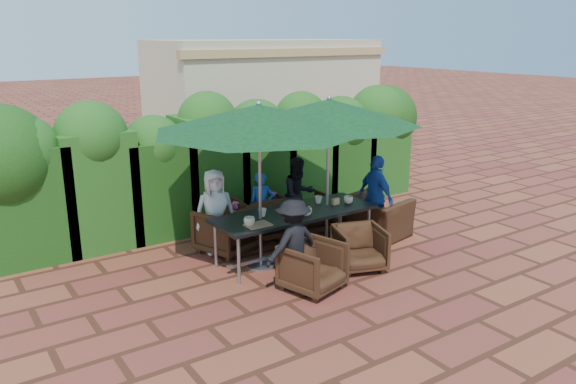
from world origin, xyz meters
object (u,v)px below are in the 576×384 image
dining_table (295,216)px  umbrella_right (329,112)px  umbrella_left (259,118)px  chair_near_right (360,246)px  chair_far_right (310,211)px  chair_near_left (313,264)px  chair_far_mid (260,215)px  chair_far_left (226,227)px  chair_end_right (376,211)px

dining_table → umbrella_right: (0.61, 0.01, 1.54)m
umbrella_left → chair_near_right: (1.16, -0.88, -1.86)m
chair_far_right → chair_near_left: chair_near_left is taller
chair_far_right → chair_far_mid: bearing=-6.9°
dining_table → chair_far_right: 1.34m
chair_far_left → chair_far_right: 1.70m
chair_far_right → chair_end_right: 1.14m
umbrella_left → chair_end_right: bearing=1.1°
umbrella_left → chair_far_right: bearing=29.5°
umbrella_right → chair_far_mid: size_ratio=3.40×
dining_table → chair_end_right: (1.71, 0.06, -0.23)m
chair_near_left → umbrella_left: bearing=82.9°
umbrella_right → chair_far_mid: 2.17m
chair_far_mid → chair_near_left: bearing=84.3°
chair_far_left → chair_end_right: bearing=141.8°
chair_far_right → umbrella_right: bearing=72.6°
chair_far_right → chair_near_right: 1.80m
chair_far_left → chair_far_right: chair_far_left is taller
chair_far_mid → chair_near_right: bearing=112.0°
umbrella_left → umbrella_right: (1.22, -0.01, -0.00)m
dining_table → chair_far_left: 1.16m
umbrella_right → chair_far_mid: (-0.61, 1.05, -1.80)m
umbrella_right → chair_end_right: 2.08m
umbrella_left → chair_near_left: size_ratio=4.09×
dining_table → chair_near_right: 1.08m
umbrella_left → chair_near_right: 2.36m
umbrella_left → chair_end_right: (2.32, 0.04, -1.77)m
dining_table → chair_end_right: 1.73m
dining_table → umbrella_right: bearing=0.8°
dining_table → chair_far_right: bearing=43.5°
umbrella_right → chair_near_right: 2.06m
umbrella_left → chair_far_right: (1.55, 0.88, -1.86)m
umbrella_left → chair_far_mid: size_ratio=3.68×
chair_far_right → chair_end_right: bearing=135.6°
umbrella_left → chair_far_left: (-0.15, 0.82, -1.81)m
chair_near_right → chair_far_mid: bearing=124.9°
umbrella_right → chair_near_right: bearing=-94.1°
dining_table → umbrella_left: umbrella_left is taller
dining_table → chair_far_left: size_ratio=3.18×
chair_far_mid → dining_table: bearing=95.7°
dining_table → chair_far_mid: bearing=89.5°
umbrella_left → chair_near_left: umbrella_left is taller
umbrella_left → chair_near_left: bearing=-80.9°
chair_far_left → chair_near_right: chair_far_left is taller
chair_near_left → umbrella_right: bearing=29.2°
umbrella_left → umbrella_right: bearing=-0.4°
chair_far_left → chair_end_right: 2.59m
chair_end_right → umbrella_right: bearing=81.1°
chair_near_left → chair_far_right: bearing=38.6°
dining_table → umbrella_right: 1.66m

